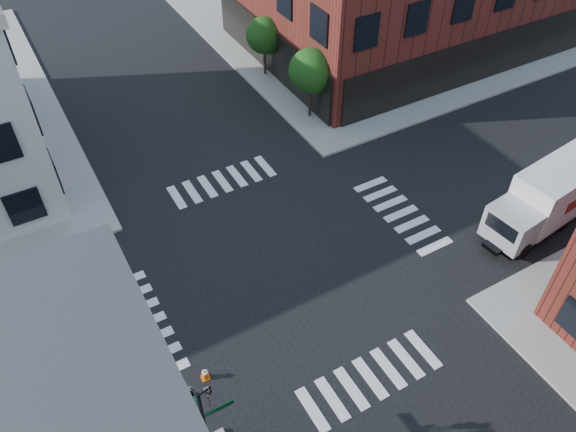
# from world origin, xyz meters

# --- Properties ---
(ground) EXTENTS (120.00, 120.00, 0.00)m
(ground) POSITION_xyz_m (0.00, 0.00, 0.00)
(ground) COLOR black
(ground) RESTS_ON ground
(sidewalk_ne) EXTENTS (30.00, 30.00, 0.15)m
(sidewalk_ne) POSITION_xyz_m (21.00, 21.00, 0.07)
(sidewalk_ne) COLOR gray
(sidewalk_ne) RESTS_ON ground
(tree_near) EXTENTS (2.69, 2.69, 4.49)m
(tree_near) POSITION_xyz_m (7.56, 9.98, 3.16)
(tree_near) COLOR black
(tree_near) RESTS_ON ground
(tree_far) EXTENTS (2.43, 2.43, 4.07)m
(tree_far) POSITION_xyz_m (7.56, 15.98, 2.87)
(tree_far) COLOR black
(tree_far) RESTS_ON ground
(signal_pole) EXTENTS (1.29, 1.24, 4.60)m
(signal_pole) POSITION_xyz_m (-6.72, -6.68, 2.86)
(signal_pole) COLOR black
(signal_pole) RESTS_ON ground
(box_truck) EXTENTS (7.45, 2.99, 3.30)m
(box_truck) POSITION_xyz_m (12.82, -3.98, 1.72)
(box_truck) COLOR silver
(box_truck) RESTS_ON ground
(traffic_cone) EXTENTS (0.37, 0.37, 0.62)m
(traffic_cone) POSITION_xyz_m (-5.70, -3.73, 0.30)
(traffic_cone) COLOR #E85E0A
(traffic_cone) RESTS_ON ground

